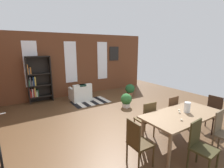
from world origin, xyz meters
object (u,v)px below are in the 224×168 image
at_px(dining_chair_near_right, 223,132).
at_px(armchair_white, 80,94).
at_px(dining_chair_head_left, 137,142).
at_px(potted_plant_corner, 130,89).
at_px(dining_chair_head_right, 212,112).
at_px(dining_chair_far_right, 169,111).
at_px(dining_chair_far_left, 146,118).
at_px(potted_plant_by_shelf, 126,100).
at_px(bookshelf_tall, 38,80).
at_px(dining_chair_near_left, 200,145).
at_px(dining_table, 182,117).
at_px(vase_on_table, 187,107).

height_order(dining_chair_near_right, armchair_white, dining_chair_near_right).
bearing_deg(dining_chair_head_left, potted_plant_corner, 52.74).
bearing_deg(dining_chair_head_left, dining_chair_head_right, -0.04).
distance_m(dining_chair_far_right, dining_chair_far_left, 0.88).
xyz_separation_m(dining_chair_near_right, potted_plant_by_shelf, (0.04, 3.39, -0.23)).
relative_size(bookshelf_tall, potted_plant_corner, 3.43).
xyz_separation_m(dining_chair_head_left, armchair_white, (0.67, 4.44, -0.23)).
xyz_separation_m(armchair_white, potted_plant_corner, (2.24, -0.62, 0.03)).
height_order(dining_chair_near_left, potted_plant_by_shelf, dining_chair_near_left).
distance_m(dining_chair_far_left, armchair_white, 3.76).
xyz_separation_m(dining_chair_near_right, armchair_white, (-1.11, 5.13, -0.23)).
bearing_deg(potted_plant_corner, dining_chair_head_left, -127.26).
height_order(dining_chair_far_right, armchair_white, dining_chair_far_right).
bearing_deg(dining_table, dining_chair_head_left, 179.91).
height_order(dining_chair_head_right, dining_chair_far_left, same).
height_order(dining_chair_near_left, bookshelf_tall, bookshelf_tall).
xyz_separation_m(dining_chair_near_left, potted_plant_corner, (2.00, 4.51, -0.21)).
bearing_deg(dining_chair_head_left, bookshelf_tall, 99.70).
height_order(dining_table, dining_chair_head_right, dining_chair_head_right).
bearing_deg(potted_plant_corner, dining_chair_far_right, -109.73).
xyz_separation_m(dining_chair_near_left, bookshelf_tall, (-1.78, 5.84, 0.41)).
xyz_separation_m(dining_table, dining_chair_head_right, (1.34, 0.00, -0.18)).
height_order(dining_chair_head_left, bookshelf_tall, bookshelf_tall).
xyz_separation_m(dining_chair_near_right, potted_plant_corner, (1.13, 4.51, -0.21)).
relative_size(dining_chair_far_right, potted_plant_by_shelf, 1.79).
bearing_deg(vase_on_table, bookshelf_tall, 114.75).
distance_m(dining_chair_near_right, potted_plant_corner, 4.65).
xyz_separation_m(dining_table, potted_plant_corner, (1.56, 3.82, -0.38)).
distance_m(dining_chair_near_left, armchair_white, 5.14).
height_order(potted_plant_by_shelf, potted_plant_corner, potted_plant_corner).
relative_size(dining_chair_head_right, dining_chair_far_left, 1.00).
distance_m(dining_chair_near_left, dining_chair_far_left, 1.38).
bearing_deg(dining_chair_far_right, potted_plant_by_shelf, 89.02).
height_order(vase_on_table, dining_chair_far_right, vase_on_table).
bearing_deg(vase_on_table, dining_chair_near_left, -130.65).
bearing_deg(potted_plant_corner, bookshelf_tall, 160.61).
distance_m(vase_on_table, dining_chair_far_right, 0.84).
distance_m(dining_table, potted_plant_corner, 4.14).
xyz_separation_m(vase_on_table, bookshelf_tall, (-2.37, 5.15, 0.03)).
xyz_separation_m(dining_chair_head_right, armchair_white, (-2.02, 4.44, -0.23)).
distance_m(dining_table, dining_chair_head_left, 1.36).
bearing_deg(dining_chair_head_left, potted_plant_by_shelf, 56.02).
relative_size(dining_table, dining_chair_head_right, 2.04).
relative_size(dining_chair_head_left, dining_chair_far_right, 1.00).
xyz_separation_m(bookshelf_tall, potted_plant_corner, (3.78, -1.33, -0.62)).
xyz_separation_m(vase_on_table, potted_plant_by_shelf, (0.32, 2.70, -0.62)).
bearing_deg(vase_on_table, dining_table, -180.00).
height_order(dining_table, armchair_white, dining_table).
relative_size(dining_table, dining_chair_near_right, 2.04).
bearing_deg(dining_chair_near_left, dining_chair_far_right, 57.48).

